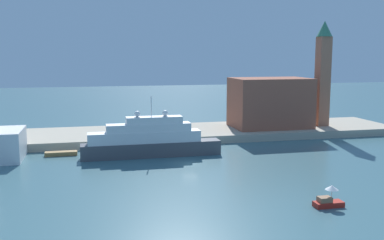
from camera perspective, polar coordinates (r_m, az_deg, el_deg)
The scene contains 10 objects.
ground at distance 77.23m, azimuth -0.27°, elevation -5.67°, with size 400.00×400.00×0.00m, color #3D6670.
quay_dock at distance 101.86m, azimuth -3.54°, elevation -1.79°, with size 110.00×19.69×1.67m, color #ADA38E.
large_yacht at distance 82.78m, azimuth -5.46°, elevation -2.62°, with size 25.80×3.50×11.22m.
small_motorboat at distance 58.51m, azimuth 17.07°, elevation -9.69°, with size 3.68×1.61×2.73m.
work_barge at distance 87.19m, azimuth -16.41°, elevation -4.14°, with size 5.88×1.70×0.76m, color olive.
harbor_building at distance 107.23m, azimuth 9.97°, elevation 2.20°, with size 17.90×11.67×11.65m, color #93513D.
bell_tower at distance 111.93m, azimuth 16.42°, elevation 6.18°, with size 3.70×3.70×25.01m.
parked_car at distance 96.74m, azimuth -9.52°, elevation -1.55°, with size 4.12×1.76×1.45m.
person_figure at distance 95.77m, azimuth -6.39°, elevation -1.46°, with size 0.36×0.36×1.77m.
mooring_bollard at distance 93.41m, azimuth -1.74°, elevation -1.93°, with size 0.43×0.43×0.79m, color black.
Camera 1 is at (-16.82, -73.03, 18.65)m, focal length 41.66 mm.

